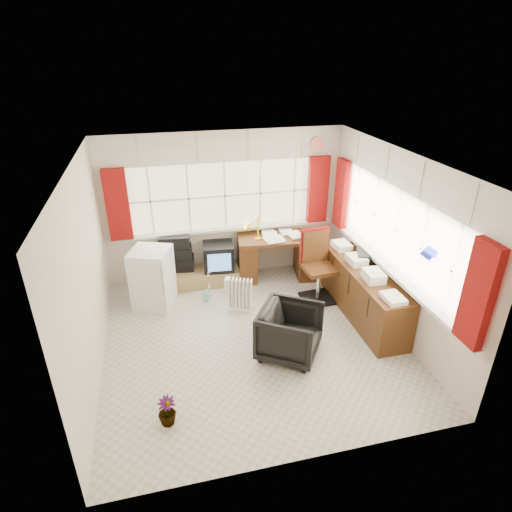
{
  "coord_description": "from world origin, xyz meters",
  "views": [
    {
      "loc": [
        -1.11,
        -4.7,
        3.68
      ],
      "look_at": [
        0.18,
        0.55,
        1.01
      ],
      "focal_mm": 30.0,
      "sensor_mm": 36.0,
      "label": 1
    }
  ],
  "objects_px": {
    "radiator": "(240,298)",
    "tv_bench": "(198,277)",
    "desk": "(277,255)",
    "office_chair": "(290,332)",
    "desk_lamp": "(258,223)",
    "task_chair": "(316,262)",
    "crt_tv": "(218,256)",
    "credenza": "(363,292)",
    "mini_fridge": "(153,278)"
  },
  "relations": [
    {
      "from": "radiator",
      "to": "tv_bench",
      "type": "height_order",
      "value": "radiator"
    },
    {
      "from": "desk",
      "to": "office_chair",
      "type": "distance_m",
      "value": 2.12
    },
    {
      "from": "desk",
      "to": "radiator",
      "type": "bearing_deg",
      "value": -132.21
    },
    {
      "from": "radiator",
      "to": "tv_bench",
      "type": "xyz_separation_m",
      "value": [
        -0.53,
        0.99,
        -0.1
      ]
    },
    {
      "from": "desk_lamp",
      "to": "tv_bench",
      "type": "height_order",
      "value": "desk_lamp"
    },
    {
      "from": "task_chair",
      "to": "crt_tv",
      "type": "height_order",
      "value": "task_chair"
    },
    {
      "from": "office_chair",
      "to": "tv_bench",
      "type": "xyz_separation_m",
      "value": [
        -0.94,
        2.14,
        -0.22
      ]
    },
    {
      "from": "radiator",
      "to": "crt_tv",
      "type": "relative_size",
      "value": 1.03
    },
    {
      "from": "radiator",
      "to": "task_chair",
      "type": "bearing_deg",
      "value": 6.71
    },
    {
      "from": "radiator",
      "to": "tv_bench",
      "type": "bearing_deg",
      "value": 118.1
    },
    {
      "from": "task_chair",
      "to": "credenza",
      "type": "relative_size",
      "value": 0.58
    },
    {
      "from": "desk",
      "to": "desk_lamp",
      "type": "relative_size",
      "value": 3.27
    },
    {
      "from": "desk",
      "to": "desk_lamp",
      "type": "height_order",
      "value": "desk_lamp"
    },
    {
      "from": "desk_lamp",
      "to": "office_chair",
      "type": "height_order",
      "value": "desk_lamp"
    },
    {
      "from": "desk_lamp",
      "to": "credenza",
      "type": "xyz_separation_m",
      "value": [
        1.26,
        -1.43,
        -0.67
      ]
    },
    {
      "from": "desk_lamp",
      "to": "crt_tv",
      "type": "distance_m",
      "value": 0.89
    },
    {
      "from": "credenza",
      "to": "office_chair",
      "type": "bearing_deg",
      "value": -155.15
    },
    {
      "from": "credenza",
      "to": "crt_tv",
      "type": "height_order",
      "value": "credenza"
    },
    {
      "from": "desk",
      "to": "office_chair",
      "type": "height_order",
      "value": "desk"
    },
    {
      "from": "tv_bench",
      "to": "crt_tv",
      "type": "height_order",
      "value": "crt_tv"
    },
    {
      "from": "office_chair",
      "to": "credenza",
      "type": "bearing_deg",
      "value": -32.04
    },
    {
      "from": "task_chair",
      "to": "credenza",
      "type": "distance_m",
      "value": 0.87
    },
    {
      "from": "office_chair",
      "to": "crt_tv",
      "type": "bearing_deg",
      "value": 48.32
    },
    {
      "from": "desk_lamp",
      "to": "task_chair",
      "type": "height_order",
      "value": "desk_lamp"
    },
    {
      "from": "radiator",
      "to": "mini_fridge",
      "type": "bearing_deg",
      "value": 158.74
    },
    {
      "from": "desk_lamp",
      "to": "credenza",
      "type": "distance_m",
      "value": 2.02
    },
    {
      "from": "credenza",
      "to": "crt_tv",
      "type": "relative_size",
      "value": 3.71
    },
    {
      "from": "task_chair",
      "to": "radiator",
      "type": "distance_m",
      "value": 1.32
    },
    {
      "from": "desk_lamp",
      "to": "tv_bench",
      "type": "relative_size",
      "value": 0.31
    },
    {
      "from": "credenza",
      "to": "crt_tv",
      "type": "bearing_deg",
      "value": 141.56
    },
    {
      "from": "mini_fridge",
      "to": "desk",
      "type": "bearing_deg",
      "value": 11.65
    },
    {
      "from": "desk_lamp",
      "to": "credenza",
      "type": "height_order",
      "value": "desk_lamp"
    },
    {
      "from": "radiator",
      "to": "credenza",
      "type": "relative_size",
      "value": 0.28
    },
    {
      "from": "desk",
      "to": "mini_fridge",
      "type": "height_order",
      "value": "mini_fridge"
    },
    {
      "from": "task_chair",
      "to": "tv_bench",
      "type": "relative_size",
      "value": 0.82
    },
    {
      "from": "radiator",
      "to": "mini_fridge",
      "type": "xyz_separation_m",
      "value": [
        -1.27,
        0.49,
        0.25
      ]
    },
    {
      "from": "crt_tv",
      "to": "mini_fridge",
      "type": "relative_size",
      "value": 0.57
    },
    {
      "from": "desk_lamp",
      "to": "office_chair",
      "type": "relative_size",
      "value": 0.56
    },
    {
      "from": "desk_lamp",
      "to": "radiator",
      "type": "relative_size",
      "value": 0.78
    },
    {
      "from": "desk",
      "to": "mini_fridge",
      "type": "xyz_separation_m",
      "value": [
        -2.11,
        -0.43,
        0.05
      ]
    },
    {
      "from": "credenza",
      "to": "tv_bench",
      "type": "relative_size",
      "value": 1.43
    },
    {
      "from": "desk_lamp",
      "to": "crt_tv",
      "type": "bearing_deg",
      "value": 171.86
    },
    {
      "from": "tv_bench",
      "to": "crt_tv",
      "type": "relative_size",
      "value": 2.6
    },
    {
      "from": "mini_fridge",
      "to": "radiator",
      "type": "bearing_deg",
      "value": -21.26
    },
    {
      "from": "desk",
      "to": "crt_tv",
      "type": "bearing_deg",
      "value": 176.42
    },
    {
      "from": "crt_tv",
      "to": "desk_lamp",
      "type": "bearing_deg",
      "value": -8.14
    },
    {
      "from": "credenza",
      "to": "desk_lamp",
      "type": "bearing_deg",
      "value": 131.34
    },
    {
      "from": "desk_lamp",
      "to": "office_chair",
      "type": "bearing_deg",
      "value": -92.22
    },
    {
      "from": "radiator",
      "to": "office_chair",
      "type": "bearing_deg",
      "value": -70.17
    },
    {
      "from": "desk",
      "to": "task_chair",
      "type": "xyz_separation_m",
      "value": [
        0.42,
        -0.78,
        0.19
      ]
    }
  ]
}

